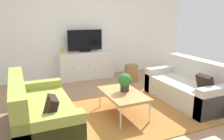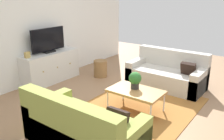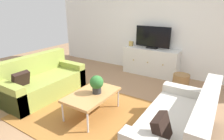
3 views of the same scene
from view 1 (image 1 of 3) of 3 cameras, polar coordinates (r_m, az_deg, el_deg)
The scene contains 11 objects.
ground_plane at distance 4.06m, azimuth 2.43°, elevation -10.39°, with size 10.00×10.00×0.00m, color #997251.
wall_back at distance 6.09m, azimuth -8.26°, elevation 10.90°, with size 6.40×0.12×2.70m, color white.
area_rug at distance 3.93m, azimuth 3.41°, elevation -11.13°, with size 2.50×1.90×0.01m, color #9E662D.
couch_left_side at distance 3.51m, azimuth -18.64°, elevation -10.45°, with size 0.84×1.67×0.81m.
couch_right_side at distance 4.66m, azimuth 19.15°, elevation -4.32°, with size 0.84×1.67×0.81m.
coffee_table at distance 3.78m, azimuth 2.84°, elevation -6.23°, with size 0.59×0.96×0.40m.
potted_plant at distance 3.79m, azimuth 3.30°, elevation -2.94°, with size 0.23×0.23×0.31m.
tv_console at distance 5.98m, azimuth -6.68°, elevation 1.27°, with size 1.45×0.47×0.72m.
flat_screen_tv at distance 5.89m, azimuth -6.91°, elevation 7.41°, with size 0.91×0.16×0.57m.
mantel_clock at distance 5.75m, azimuth -12.56°, elevation 4.82°, with size 0.11×0.07×0.13m, color tan.
wicker_basket at distance 5.73m, azimuth 4.90°, elevation -0.79°, with size 0.34×0.34×0.42m, color olive.
Camera 1 is at (-1.64, -3.30, 1.69)m, focal length 35.76 mm.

